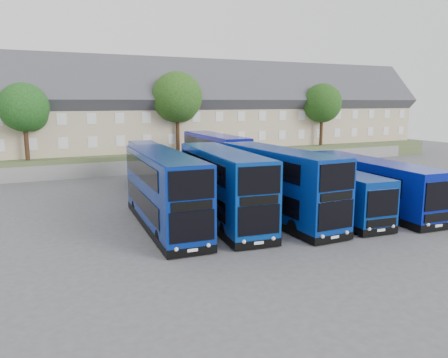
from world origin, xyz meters
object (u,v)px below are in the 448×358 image
Objects in this scene: tree_west at (26,109)px; tree_east at (323,105)px; tree_far at (326,102)px; tree_mid at (178,99)px; coach_east_a at (326,191)px; dd_front_left at (164,192)px; dd_front_mid at (223,188)px.

tree_east is (36.00, 0.00, 0.34)m from tree_west.
tree_far is at bearing 9.46° from tree_west.
tree_mid is 1.12× the size of tree_east.
coach_east_a is 1.39× the size of tree_far.
tree_mid is at bearing 72.28° from dd_front_left.
tree_west reaches higher than coach_east_a.
tree_far reaches higher than tree_east.
tree_west is (-7.22, 22.07, 4.76)m from dd_front_left.
dd_front_mid is 1.38× the size of tree_far.
tree_far is at bearing 57.34° from coach_east_a.
dd_front_left is 0.99× the size of dd_front_mid.
dd_front_mid is 33.93m from tree_east.
dd_front_left is 11.49m from coach_east_a.
dd_front_left is 23.70m from tree_west.
tree_far is (30.93, 29.45, 5.43)m from dd_front_mid.
dd_front_mid is at bearing -136.40° from tree_far.
tree_mid is (8.78, 22.57, 5.78)m from dd_front_left.
tree_east is at bearing 47.91° from dd_front_mid.
tree_far is at bearing 14.04° from tree_mid.
tree_mid is (4.93, 22.95, 5.76)m from dd_front_mid.
dd_front_left is at bearing -142.52° from tree_east.
dd_front_mid is at bearing 178.10° from coach_east_a.
tree_east is at bearing -1.43° from tree_mid.
dd_front_left is 45.65m from tree_far.
tree_west is at bearing -170.54° from tree_far.
dd_front_left is 24.89m from tree_mid.
dd_front_left is 1.55× the size of tree_west.
dd_front_mid is at bearing -137.99° from tree_east.
tree_west is at bearing -178.21° from tree_mid.
dd_front_left is 1.37× the size of tree_far.
tree_west is at bearing 122.15° from dd_front_mid.
tree_far reaches higher than dd_front_left.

